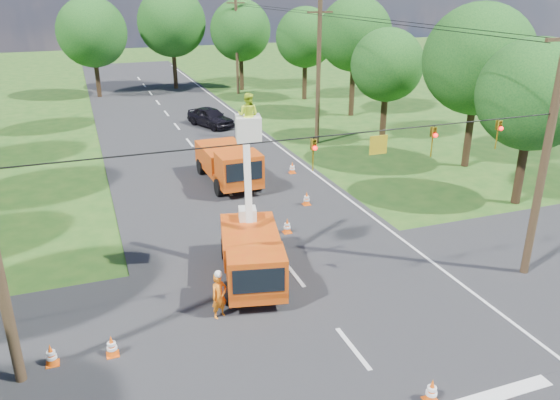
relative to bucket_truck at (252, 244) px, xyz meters
name	(u,v)px	position (x,y,z in m)	size (l,w,h in m)	color
ground	(206,163)	(1.61, 14.81, -1.49)	(140.00, 140.00, 0.00)	#214E17
road_main	(206,163)	(1.61, 14.81, -1.49)	(12.00, 100.00, 0.06)	black
road_cross	(326,315)	(1.61, -3.19, -1.49)	(56.00, 10.00, 0.07)	black
edge_line	(289,155)	(7.21, 14.81, -1.49)	(0.12, 90.00, 0.02)	silver
bucket_truck	(252,244)	(0.00, 0.00, 0.00)	(3.15, 5.78, 7.04)	#C1510D
second_truck	(229,163)	(2.03, 10.73, -0.30)	(2.59, 6.19, 2.29)	#C1510D
ground_worker	(219,296)	(-1.80, -2.05, -0.67)	(0.60, 0.39, 1.64)	orange
distant_car	(210,117)	(4.16, 24.04, -0.72)	(1.81, 4.50, 1.53)	black
traffic_cone_1	(432,391)	(2.53, -7.93, -1.13)	(0.38, 0.38, 0.71)	#EC540C
traffic_cone_2	(287,226)	(2.72, 3.41, -1.13)	(0.38, 0.38, 0.71)	#EC540C
traffic_cone_3	(307,199)	(4.86, 6.21, -1.13)	(0.38, 0.38, 0.71)	#EC540C
traffic_cone_4	(112,346)	(-5.37, -2.94, -1.13)	(0.38, 0.38, 0.71)	#EC540C
traffic_cone_5	(51,355)	(-7.07, -2.77, -1.13)	(0.38, 0.38, 0.71)	#EC540C
traffic_cone_7	(292,168)	(6.00, 11.12, -1.13)	(0.38, 0.38, 0.71)	#EC540C
pole_right_near	(547,147)	(10.11, -3.19, 3.62)	(1.80, 0.30, 10.00)	#4C3823
pole_right_mid	(319,70)	(10.11, 16.81, 3.62)	(1.80, 0.30, 10.00)	#4C3823
pole_right_far	(237,42)	(10.11, 36.81, 3.62)	(1.80, 0.30, 10.00)	#4C3823
signal_span	(396,142)	(3.83, -3.20, 4.39)	(18.00, 0.29, 1.07)	black
tree_right_a	(533,95)	(15.11, 2.81, 4.07)	(5.40, 5.40, 8.28)	#382616
tree_right_b	(478,60)	(16.61, 8.81, 4.94)	(6.40, 6.40, 9.65)	#382616
tree_right_c	(387,65)	(14.81, 15.81, 3.82)	(5.00, 5.00, 7.83)	#382616
tree_right_d	(355,34)	(16.41, 23.81, 5.19)	(6.00, 6.00, 9.70)	#382616
tree_right_e	(305,37)	(15.41, 31.81, 4.32)	(5.60, 5.60, 8.63)	#382616
tree_far_a	(92,32)	(-3.39, 39.81, 4.70)	(6.60, 6.60, 9.50)	#382616
tree_far_b	(172,22)	(4.61, 41.81, 5.32)	(7.00, 7.00, 10.32)	#382616
tree_far_c	(240,30)	(11.11, 38.81, 4.57)	(6.20, 6.20, 9.18)	#382616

